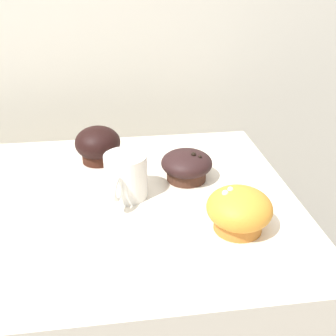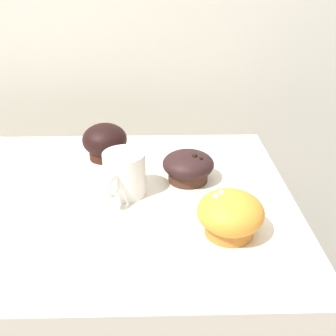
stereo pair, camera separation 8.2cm
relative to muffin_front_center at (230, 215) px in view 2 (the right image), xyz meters
The scene contains 5 objects.
wall_back 0.81m from the muffin_front_center, 115.27° to the left, with size 3.20×0.10×1.80m, color beige.
muffin_front_center is the anchor object (origin of this frame).
muffin_back_left 0.41m from the muffin_front_center, 129.50° to the left, with size 0.11×0.11×0.09m.
muffin_back_right 0.21m from the muffin_front_center, 107.26° to the left, with size 0.11×0.11×0.07m.
coffee_cup 0.24m from the muffin_front_center, 144.31° to the left, with size 0.09×0.13×0.09m.
Camera 2 is at (0.22, -0.71, 1.37)m, focal length 42.00 mm.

